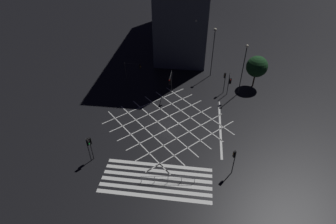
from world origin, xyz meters
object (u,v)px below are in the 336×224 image
(traffic_light_sw_main, at_px, (88,145))
(traffic_light_se_main, at_px, (234,158))
(traffic_light_nw_main, at_px, (133,69))
(street_lamp_west, at_px, (214,43))
(traffic_light_sw_cross, at_px, (91,144))
(traffic_light_median_north, at_px, (171,81))
(traffic_light_ne_cross, at_px, (230,82))
(street_lamp_east, at_px, (195,41))
(traffic_light_ne_main, at_px, (225,79))
(street_lamp_far, at_px, (244,63))
(street_tree_near, at_px, (257,67))

(traffic_light_sw_main, relative_size, traffic_light_se_main, 1.00)
(traffic_light_se_main, relative_size, traffic_light_nw_main, 0.80)
(street_lamp_west, bearing_deg, traffic_light_sw_cross, -122.24)
(street_lamp_west, bearing_deg, traffic_light_sw_main, -121.99)
(traffic_light_median_north, bearing_deg, traffic_light_ne_cross, 95.61)
(traffic_light_sw_main, height_order, traffic_light_ne_cross, traffic_light_ne_cross)
(traffic_light_sw_cross, distance_m, traffic_light_median_north, 17.03)
(traffic_light_sw_main, relative_size, traffic_light_median_north, 0.89)
(traffic_light_ne_cross, xyz_separation_m, street_lamp_east, (-6.14, 8.85, 3.04))
(traffic_light_nw_main, distance_m, traffic_light_ne_main, 15.50)
(traffic_light_nw_main, bearing_deg, traffic_light_se_main, -48.32)
(street_lamp_far, bearing_deg, traffic_light_sw_cross, -138.05)
(traffic_light_median_north, bearing_deg, traffic_light_sw_main, -27.35)
(traffic_light_ne_cross, bearing_deg, traffic_light_se_main, -1.43)
(traffic_light_ne_main, xyz_separation_m, traffic_light_median_north, (-8.77, -2.28, 0.30))
(street_lamp_east, height_order, street_lamp_west, street_lamp_east)
(traffic_light_ne_main, relative_size, street_lamp_east, 0.39)
(street_lamp_east, xyz_separation_m, street_tree_near, (10.85, -4.59, -2.21))
(traffic_light_sw_main, relative_size, traffic_light_ne_main, 0.95)
(traffic_light_se_main, xyz_separation_m, traffic_light_ne_cross, (0.40, 16.20, 0.40))
(traffic_light_nw_main, height_order, street_lamp_west, street_lamp_west)
(traffic_light_nw_main, relative_size, street_lamp_far, 0.52)
(traffic_light_ne_main, height_order, street_lamp_east, street_lamp_east)
(traffic_light_ne_cross, relative_size, traffic_light_median_north, 1.00)
(street_lamp_far, bearing_deg, traffic_light_ne_cross, -145.44)
(traffic_light_se_main, height_order, traffic_light_nw_main, traffic_light_nw_main)
(traffic_light_ne_main, bearing_deg, traffic_light_ne_cross, 117.36)
(street_lamp_west, bearing_deg, street_tree_near, -20.65)
(traffic_light_ne_cross, relative_size, street_tree_near, 0.73)
(traffic_light_ne_main, xyz_separation_m, street_lamp_east, (-5.44, 7.50, 3.30))
(street_tree_near, bearing_deg, street_lamp_far, -133.43)
(street_lamp_east, bearing_deg, traffic_light_ne_main, -54.04)
(street_tree_near, bearing_deg, street_lamp_east, 157.09)
(traffic_light_sw_cross, bearing_deg, traffic_light_sw_main, 163.83)
(traffic_light_nw_main, distance_m, traffic_light_ne_cross, 16.26)
(traffic_light_ne_main, distance_m, street_tree_near, 6.24)
(traffic_light_nw_main, bearing_deg, traffic_light_ne_cross, -5.38)
(street_tree_near, bearing_deg, street_lamp_west, 159.35)
(traffic_light_sw_cross, relative_size, traffic_light_ne_main, 0.90)
(traffic_light_sw_main, distance_m, traffic_light_ne_main, 24.45)
(traffic_light_sw_main, bearing_deg, street_lamp_east, 65.83)
(street_lamp_east, bearing_deg, traffic_light_median_north, -108.78)
(traffic_light_ne_main, distance_m, street_lamp_east, 9.84)
(traffic_light_ne_cross, bearing_deg, traffic_light_nw_main, -95.38)
(traffic_light_sw_main, height_order, street_lamp_east, street_lamp_east)
(traffic_light_sw_cross, bearing_deg, street_lamp_east, -24.29)
(traffic_light_sw_main, bearing_deg, traffic_light_sw_cross, 73.83)
(traffic_light_sw_cross, height_order, street_lamp_far, street_lamp_far)
(traffic_light_ne_cross, height_order, street_lamp_far, street_lamp_far)
(traffic_light_sw_cross, bearing_deg, traffic_light_nw_main, -3.85)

